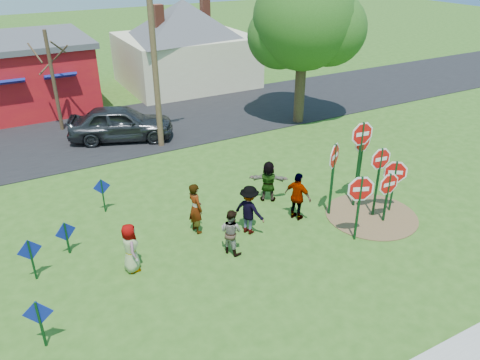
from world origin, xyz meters
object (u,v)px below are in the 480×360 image
object	(u,v)px
suv	(121,123)
leafy_tree	(306,24)
stop_sign_c	(380,167)
person_b	(195,208)
stop_sign_d	(362,147)
person_a	(130,248)
utility_pole	(154,50)
stop_sign_a	(360,194)
stop_sign_b	(361,143)

from	to	relation	value
suv	leafy_tree	distance (m)	10.20
stop_sign_c	person_b	size ratio (longest dim) A/B	1.53
stop_sign_d	person_a	size ratio (longest dim) A/B	1.84
stop_sign_c	utility_pole	world-z (taller)	utility_pole
stop_sign_a	suv	size ratio (longest dim) A/B	0.50
leafy_tree	stop_sign_b	bearing A→B (deg)	-112.86
person_a	utility_pole	size ratio (longest dim) A/B	0.18
suv	stop_sign_a	bearing A→B (deg)	-139.84
stop_sign_d	person_b	distance (m)	6.40
stop_sign_b	stop_sign_c	size ratio (longest dim) A/B	1.25
person_a	person_b	size ratio (longest dim) A/B	0.87
stop_sign_a	stop_sign_d	size ratio (longest dim) A/B	0.86
person_a	suv	distance (m)	10.42
person_b	suv	size ratio (longest dim) A/B	0.36
stop_sign_b	stop_sign_c	bearing A→B (deg)	-74.33
person_a	leafy_tree	size ratio (longest dim) A/B	0.20
stop_sign_d	person_a	distance (m)	8.83
stop_sign_b	stop_sign_d	bearing A→B (deg)	46.83
stop_sign_d	utility_pole	size ratio (longest dim) A/B	0.33
suv	leafy_tree	xyz separation A→B (m)	(9.10, -2.01, 4.14)
stop_sign_c	leafy_tree	size ratio (longest dim) A/B	0.35
stop_sign_c	stop_sign_b	bearing A→B (deg)	105.49
person_a	leafy_tree	bearing A→B (deg)	-51.56
stop_sign_c	leafy_tree	distance (m)	10.27
stop_sign_c	person_a	distance (m)	8.50
stop_sign_d	person_b	xyz separation A→B (m)	(-6.25, 0.78, -1.16)
stop_sign_a	leafy_tree	xyz separation A→B (m)	(4.92, 10.01, 3.35)
leafy_tree	stop_sign_c	bearing A→B (deg)	-110.16
person_b	suv	bearing A→B (deg)	-7.85
suv	stop_sign_b	bearing A→B (deg)	-130.63
stop_sign_b	stop_sign_c	world-z (taller)	stop_sign_b
utility_pole	stop_sign_b	bearing A→B (deg)	-64.21
stop_sign_a	leafy_tree	size ratio (longest dim) A/B	0.31
stop_sign_c	person_a	bearing A→B (deg)	178.61
stop_sign_b	suv	distance (m)	11.86
stop_sign_b	person_b	world-z (taller)	stop_sign_b
leafy_tree	suv	bearing A→B (deg)	167.58
leafy_tree	stop_sign_a	bearing A→B (deg)	-116.19
stop_sign_c	suv	world-z (taller)	stop_sign_c
utility_pole	stop_sign_a	bearing A→B (deg)	-74.93
stop_sign_b	stop_sign_d	xyz separation A→B (m)	(0.53, 0.45, -0.44)
suv	utility_pole	distance (m)	4.20
stop_sign_b	stop_sign_d	world-z (taller)	stop_sign_b
stop_sign_a	stop_sign_d	xyz separation A→B (m)	(1.94, 2.13, 0.38)
stop_sign_b	leafy_tree	bearing A→B (deg)	73.50
stop_sign_a	stop_sign_c	xyz separation A→B (m)	(1.55, 0.82, 0.25)
stop_sign_c	stop_sign_a	bearing A→B (deg)	-145.89
stop_sign_d	person_a	bearing A→B (deg)	171.74
person_b	leafy_tree	world-z (taller)	leafy_tree
suv	utility_pole	size ratio (longest dim) A/B	0.57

